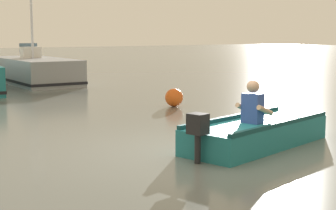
# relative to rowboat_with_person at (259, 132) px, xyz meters

# --- Properties ---
(ground_plane) EXTENTS (120.00, 120.00, 0.00)m
(ground_plane) POSITION_rel_rowboat_with_person_xyz_m (-1.25, 0.25, -0.25)
(ground_plane) COLOR slate
(rowboat_with_person) EXTENTS (3.69, 1.86, 1.19)m
(rowboat_with_person) POSITION_rel_rowboat_with_person_xyz_m (0.00, 0.00, 0.00)
(rowboat_with_person) COLOR #1E727A
(rowboat_with_person) RESTS_ON ground
(moored_boat_grey) EXTENTS (2.19, 5.39, 4.69)m
(moored_boat_grey) POSITION_rel_rowboat_with_person_xyz_m (0.37, 13.42, 0.23)
(moored_boat_grey) COLOR gray
(moored_boat_grey) RESTS_ON ground
(mooring_buoy) EXTENTS (0.49, 0.49, 0.49)m
(mooring_buoy) POSITION_rel_rowboat_with_person_xyz_m (1.44, 4.96, -0.00)
(mooring_buoy) COLOR #E55919
(mooring_buoy) RESTS_ON ground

